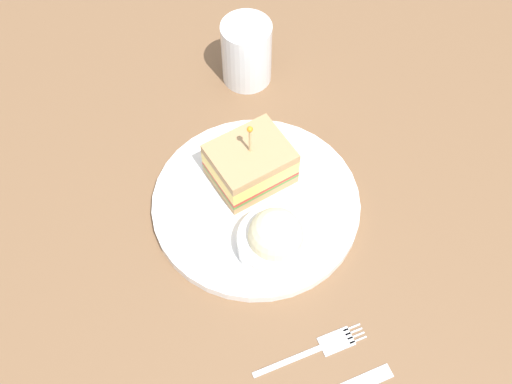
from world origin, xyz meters
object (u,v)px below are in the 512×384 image
plate (256,204)px  sandwich_half_center (250,164)px  drink_glass (247,56)px  fork (322,347)px  coleslaw_bowl (276,239)px

plate → sandwich_half_center: size_ratio=2.13×
plate → drink_glass: (-2.55, 20.89, 3.31)cm
plate → fork: (8.06, -16.94, -0.46)cm
plate → sandwich_half_center: sandwich_half_center is taller
coleslaw_bowl → drink_glass: bearing=100.7°
fork → sandwich_half_center: bearing=113.7°
coleslaw_bowl → plate: bearing=112.5°
fork → coleslaw_bowl: bearing=117.1°
plate → coleslaw_bowl: coleslaw_bowl is taller
sandwich_half_center → coleslaw_bowl: sandwich_half_center is taller
coleslaw_bowl → drink_glass: drink_glass is taller
drink_glass → sandwich_half_center: bearing=-84.6°
plate → fork: plate is taller
sandwich_half_center → plate: bearing=-75.7°
plate → coleslaw_bowl: bearing=-67.5°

